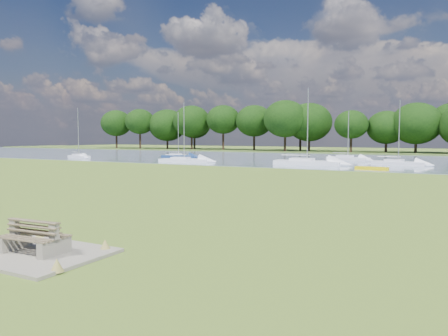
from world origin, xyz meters
The scene contains 13 objects.
ground centered at (0.00, 0.00, 0.00)m, with size 220.00×220.00×0.00m, color olive.
river centered at (0.00, 42.00, 0.00)m, with size 220.00×40.00×0.10m, color slate.
far_bank centered at (0.00, 72.00, 0.00)m, with size 220.00×20.00×0.40m, color #4C6626.
concrete_pad centered at (0.00, -14.00, 0.05)m, with size 4.20×3.20×0.10m, color gray.
bench_pair centered at (0.00, -14.00, 0.53)m, with size 2.02×1.28×1.04m.
kayak centered at (3.45, 24.00, 0.22)m, with size 3.30×0.77×0.33m, color #E0C805.
tree_line centered at (1.21, 68.00, 6.38)m, with size 145.35×8.82×10.67m.
sailboat_1 centered at (-4.79, 28.14, 0.53)m, with size 7.99×2.57×9.24m.
sailboat_2 centered at (-40.97, 26.60, 0.46)m, with size 5.24×2.95×7.82m.
sailboat_3 centered at (-27.97, 34.96, 0.45)m, with size 5.50×3.34×7.22m.
sailboat_5 centered at (-21.03, 26.04, 0.45)m, with size 6.95×3.28×7.91m.
sailboat_6 centered at (4.94, 32.94, 0.46)m, with size 6.21×2.52×7.76m.
sailboat_8 centered at (-2.48, 39.79, 0.49)m, with size 6.23×3.44×6.97m.
Camera 1 is at (11.13, -22.70, 3.61)m, focal length 35.00 mm.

